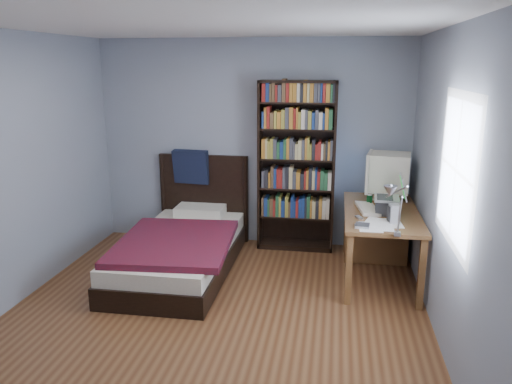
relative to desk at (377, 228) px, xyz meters
The scene contains 14 objects.
room 2.34m from the desk, 132.67° to the right, with size 4.20×4.24×2.50m.
desk is the anchor object (origin of this frame).
crt_monitor 0.63m from the desk, 50.14° to the left, with size 0.51×0.47×0.52m.
laptop 0.65m from the desk, 83.50° to the right, with size 0.33×0.34×0.40m.
desk_lamp 1.68m from the desk, 91.20° to the right, with size 0.21×0.46×0.55m.
keyboard 0.54m from the desk, 109.43° to the right, with size 0.18×0.47×0.03m, color beige.
speaker 0.91m from the desk, 84.32° to the right, with size 0.09×0.09×0.18m, color gray.
soda_can 0.43m from the desk, 120.56° to the right, with size 0.06×0.06×0.11m, color black.
mouse 0.35m from the desk, 94.81° to the right, with size 0.06×0.11×0.04m, color silver.
phone_silver 0.81m from the desk, 108.85° to the right, with size 0.05×0.09×0.02m, color silver.
phone_grey 1.00m from the desk, 105.10° to the right, with size 0.05×0.10×0.02m, color gray.
external_drive 1.06m from the desk, 102.60° to the right, with size 0.13×0.13×0.03m, color gray.
bookshelf 1.17m from the desk, 160.40° to the left, with size 0.91×0.30×2.02m.
bed 2.18m from the desk, 167.37° to the right, with size 1.23×2.16×1.16m.
Camera 1 is at (1.02, -3.87, 2.20)m, focal length 35.00 mm.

